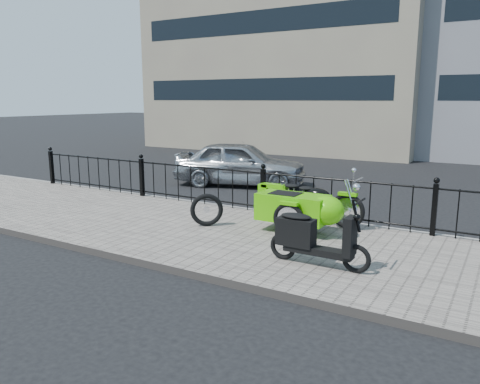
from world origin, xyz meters
The scene contains 9 objects.
ground centered at (0.00, 0.00, 0.00)m, with size 120.00×120.00×0.00m, color black.
sidewalk centered at (0.00, -0.50, 0.06)m, with size 30.00×3.80×0.12m, color #675E57.
curb centered at (0.00, 1.44, 0.06)m, with size 30.00×0.10×0.12m, color gray.
iron_fence centered at (0.00, 1.30, 0.59)m, with size 14.11×0.11×1.08m.
building_tan centered at (-6.00, 15.99, 6.00)m, with size 14.00×8.01×12.00m.
motorcycle_sidecar centered at (1.38, 0.34, 0.59)m, with size 2.28×1.48×0.98m.
scooter centered at (2.17, -1.26, 0.54)m, with size 1.58×0.46×1.07m.
spare_tire centered at (-0.41, -0.26, 0.44)m, with size 0.65×0.65×0.09m, color black.
sedan_car centered at (-2.42, 4.43, 0.67)m, with size 1.57×3.91×1.33m, color #A6A8AC.
Camera 1 is at (4.65, -7.56, 2.57)m, focal length 35.00 mm.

